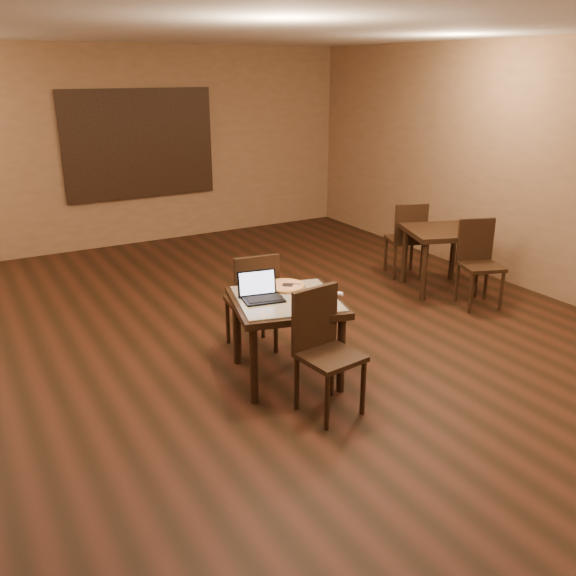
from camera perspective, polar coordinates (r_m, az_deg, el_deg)
ground at (r=5.64m, az=-2.42°, el=-8.09°), size 10.00×10.00×0.00m
wall_back at (r=9.77m, az=-16.62°, el=12.34°), size 8.00×0.02×3.00m
wall_right at (r=7.77m, az=24.93°, el=9.59°), size 0.02×10.00×3.00m
ceiling at (r=5.00m, az=-2.96°, el=23.93°), size 8.00×10.00×0.02m
mural at (r=9.86m, az=-13.71°, el=12.94°), size 2.34×0.05×1.64m
tiled_table at (r=5.33m, az=-0.15°, el=-1.97°), size 1.12×1.12×0.76m
chair_main_near at (r=4.88m, az=3.31°, el=-5.21°), size 0.50×0.50×1.02m
chair_main_far at (r=5.86m, az=-3.23°, el=-0.86°), size 0.50×0.50×1.01m
laptop at (r=5.27m, az=-2.61°, el=-0.35°), size 0.38×0.33×0.23m
plate at (r=5.26m, az=2.90°, el=-1.03°), size 0.26×0.26×0.01m
pizza_slice at (r=5.25m, az=2.91°, el=-0.87°), size 0.23×0.23×0.02m
pizza_pan at (r=5.55m, az=-0.31°, el=0.09°), size 0.38×0.38×0.01m
pizza_whole at (r=5.54m, az=-0.31°, el=0.23°), size 0.36×0.36×0.03m
spatula at (r=5.53m, az=-0.03°, el=0.28°), size 0.24×0.23×0.01m
napkin_roll at (r=5.38m, az=4.29°, el=-0.45°), size 0.13×0.16×0.04m
other_table_a at (r=7.79m, az=14.13°, el=4.40°), size 1.07×1.07×0.78m
other_table_a_chair_near at (r=7.44m, az=17.37°, el=2.74°), size 0.56×0.56×1.01m
other_table_a_chair_far at (r=8.21m, az=11.10°, el=4.85°), size 0.56×0.56×1.01m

